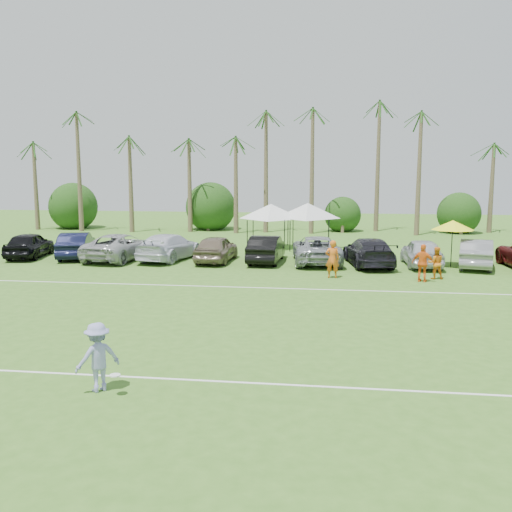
# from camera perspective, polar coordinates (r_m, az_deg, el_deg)

# --- Properties ---
(ground) EXTENTS (120.00, 120.00, 0.00)m
(ground) POSITION_cam_1_polar(r_m,az_deg,el_deg) (14.32, -14.34, -14.52)
(ground) COLOR #3D6C20
(ground) RESTS_ON ground
(field_lines) EXTENTS (80.00, 12.10, 0.01)m
(field_lines) POSITION_cam_1_polar(r_m,az_deg,el_deg) (21.52, -6.35, -6.33)
(field_lines) COLOR white
(field_lines) RESTS_ON ground
(palm_tree_0) EXTENTS (2.40, 2.40, 8.90)m
(palm_tree_0) POSITION_cam_1_polar(r_m,az_deg,el_deg) (57.03, -21.06, 10.10)
(palm_tree_0) COLOR brown
(palm_tree_0) RESTS_ON ground
(palm_tree_1) EXTENTS (2.40, 2.40, 9.90)m
(palm_tree_1) POSITION_cam_1_polar(r_m,az_deg,el_deg) (54.87, -16.43, 11.31)
(palm_tree_1) COLOR brown
(palm_tree_1) RESTS_ON ground
(palm_tree_2) EXTENTS (2.40, 2.40, 10.90)m
(palm_tree_2) POSITION_cam_1_polar(r_m,az_deg,el_deg) (53.11, -11.42, 12.52)
(palm_tree_2) COLOR brown
(palm_tree_2) RESTS_ON ground
(palm_tree_3) EXTENTS (2.40, 2.40, 11.90)m
(palm_tree_3) POSITION_cam_1_polar(r_m,az_deg,el_deg) (52.02, -7.16, 13.64)
(palm_tree_3) COLOR brown
(palm_tree_3) RESTS_ON ground
(palm_tree_4) EXTENTS (2.40, 2.40, 8.90)m
(palm_tree_4) POSITION_cam_1_polar(r_m,az_deg,el_deg) (51.00, -2.68, 10.89)
(palm_tree_4) COLOR brown
(palm_tree_4) RESTS_ON ground
(palm_tree_5) EXTENTS (2.40, 2.40, 9.90)m
(palm_tree_5) POSITION_cam_1_polar(r_m,az_deg,el_deg) (50.48, 1.89, 11.91)
(palm_tree_5) COLOR brown
(palm_tree_5) RESTS_ON ground
(palm_tree_6) EXTENTS (2.40, 2.40, 10.90)m
(palm_tree_6) POSITION_cam_1_polar(r_m,az_deg,el_deg) (50.29, 6.55, 12.85)
(palm_tree_6) COLOR brown
(palm_tree_6) RESTS_ON ground
(palm_tree_7) EXTENTS (2.40, 2.40, 11.90)m
(palm_tree_7) POSITION_cam_1_polar(r_m,az_deg,el_deg) (50.43, 11.25, 13.70)
(palm_tree_7) COLOR brown
(palm_tree_7) RESTS_ON ground
(palm_tree_8) EXTENTS (2.40, 2.40, 8.90)m
(palm_tree_8) POSITION_cam_1_polar(r_m,az_deg,el_deg) (50.80, 16.89, 10.54)
(palm_tree_8) COLOR brown
(palm_tree_8) RESTS_ON ground
(palm_tree_9) EXTENTS (2.40, 2.40, 9.90)m
(palm_tree_9) POSITION_cam_1_polar(r_m,az_deg,el_deg) (51.86, 22.50, 11.17)
(palm_tree_9) COLOR brown
(palm_tree_9) RESTS_ON ground
(bush_tree_0) EXTENTS (4.00, 4.00, 4.00)m
(bush_tree_0) POSITION_cam_1_polar(r_m,az_deg,el_deg) (56.67, -17.59, 4.53)
(bush_tree_0) COLOR brown
(bush_tree_0) RESTS_ON ground
(bush_tree_1) EXTENTS (4.00, 4.00, 4.00)m
(bush_tree_1) POSITION_cam_1_polar(r_m,az_deg,el_deg) (52.48, -4.59, 4.60)
(bush_tree_1) COLOR brown
(bush_tree_1) RESTS_ON ground
(bush_tree_2) EXTENTS (4.00, 4.00, 4.00)m
(bush_tree_2) POSITION_cam_1_polar(r_m,az_deg,el_deg) (51.30, 8.67, 4.44)
(bush_tree_2) COLOR brown
(bush_tree_2) RESTS_ON ground
(bush_tree_3) EXTENTS (4.00, 4.00, 4.00)m
(bush_tree_3) POSITION_cam_1_polar(r_m,az_deg,el_deg) (52.44, 19.68, 4.12)
(bush_tree_3) COLOR brown
(bush_tree_3) RESTS_ON ground
(sideline_player_a) EXTENTS (0.72, 0.48, 1.96)m
(sideline_player_a) POSITION_cam_1_polar(r_m,az_deg,el_deg) (29.49, 7.65, -0.31)
(sideline_player_a) COLOR orange
(sideline_player_a) RESTS_ON ground
(sideline_player_b) EXTENTS (0.83, 0.66, 1.65)m
(sideline_player_b) POSITION_cam_1_polar(r_m,az_deg,el_deg) (30.39, 17.53, -0.67)
(sideline_player_b) COLOR orange
(sideline_player_b) RESTS_ON ground
(sideline_player_c) EXTENTS (1.20, 0.82, 1.89)m
(sideline_player_c) POSITION_cam_1_polar(r_m,az_deg,el_deg) (29.38, 16.37, -0.69)
(sideline_player_c) COLOR orange
(sideline_player_c) RESTS_ON ground
(canopy_tent_left) EXTENTS (4.50, 4.50, 3.65)m
(canopy_tent_left) POSITION_cam_1_polar(r_m,az_deg,el_deg) (39.98, 1.50, 5.23)
(canopy_tent_left) COLOR black
(canopy_tent_left) RESTS_ON ground
(canopy_tent_right) EXTENTS (4.58, 4.58, 3.71)m
(canopy_tent_right) POSITION_cam_1_polar(r_m,az_deg,el_deg) (40.13, 5.21, 5.29)
(canopy_tent_right) COLOR black
(canopy_tent_right) RESTS_ON ground
(market_umbrella) EXTENTS (2.40, 2.40, 2.67)m
(market_umbrella) POSITION_cam_1_polar(r_m,az_deg,el_deg) (34.26, 19.08, 2.94)
(market_umbrella) COLOR black
(market_umbrella) RESTS_ON ground
(frisbee_player) EXTENTS (1.32, 1.27, 1.77)m
(frisbee_player) POSITION_cam_1_polar(r_m,az_deg,el_deg) (15.11, -15.55, -9.71)
(frisbee_player) COLOR #8E90C9
(frisbee_player) RESTS_ON ground
(parked_car_0) EXTENTS (2.58, 4.97, 1.62)m
(parked_car_0) POSITION_cam_1_polar(r_m,az_deg,el_deg) (38.75, -21.72, 1.06)
(parked_car_0) COLOR black
(parked_car_0) RESTS_ON ground
(parked_car_1) EXTENTS (2.94, 5.18, 1.62)m
(parked_car_1) POSITION_cam_1_polar(r_m,az_deg,el_deg) (37.60, -17.52, 1.05)
(parked_car_1) COLOR black
(parked_car_1) RESTS_ON ground
(parked_car_2) EXTENTS (3.43, 6.12, 1.62)m
(parked_car_2) POSITION_cam_1_polar(r_m,az_deg,el_deg) (36.05, -13.45, 0.91)
(parked_car_2) COLOR #A4A4A5
(parked_car_2) RESTS_ON ground
(parked_car_3) EXTENTS (3.35, 5.91, 1.62)m
(parked_car_3) POSITION_cam_1_polar(r_m,az_deg,el_deg) (35.46, -8.67, 0.92)
(parked_car_3) COLOR silver
(parked_car_3) RESTS_ON ground
(parked_car_4) EXTENTS (2.14, 4.83, 1.62)m
(parked_car_4) POSITION_cam_1_polar(r_m,az_deg,el_deg) (34.43, -4.00, 0.76)
(parked_car_4) COLOR #776753
(parked_car_4) RESTS_ON ground
(parked_car_5) EXTENTS (1.87, 4.96, 1.62)m
(parked_car_5) POSITION_cam_1_polar(r_m,az_deg,el_deg) (34.16, 1.03, 0.72)
(parked_car_5) COLOR black
(parked_car_5) RESTS_ON ground
(parked_car_6) EXTENTS (3.25, 6.05, 1.62)m
(parked_car_6) POSITION_cam_1_polar(r_m,az_deg,el_deg) (34.10, 6.09, 0.66)
(parked_car_6) COLOR gray
(parked_car_6) RESTS_ON ground
(parked_car_7) EXTENTS (3.11, 5.85, 1.62)m
(parked_car_7) POSITION_cam_1_polar(r_m,az_deg,el_deg) (33.63, 11.20, 0.43)
(parked_car_7) COLOR black
(parked_car_7) RESTS_ON ground
(parked_car_8) EXTENTS (2.06, 4.80, 1.62)m
(parked_car_8) POSITION_cam_1_polar(r_m,az_deg,el_deg) (34.10, 16.25, 0.36)
(parked_car_8) COLOR silver
(parked_car_8) RESTS_ON ground
(parked_car_9) EXTENTS (2.78, 5.17, 1.62)m
(parked_car_9) POSITION_cam_1_polar(r_m,az_deg,el_deg) (34.75, 21.15, 0.26)
(parked_car_9) COLOR gray
(parked_car_9) RESTS_ON ground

